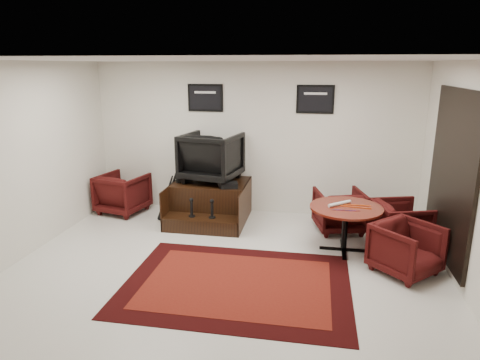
% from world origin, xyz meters
% --- Properties ---
extents(ground, '(6.00, 6.00, 0.00)m').
position_xyz_m(ground, '(0.00, 0.00, 0.00)').
color(ground, silver).
rests_on(ground, ground).
extents(room_shell, '(6.02, 5.02, 2.81)m').
position_xyz_m(room_shell, '(0.41, 0.12, 1.79)').
color(room_shell, silver).
rests_on(room_shell, ground).
extents(area_rug, '(2.89, 2.16, 0.01)m').
position_xyz_m(area_rug, '(0.23, -0.39, 0.01)').
color(area_rug, black).
rests_on(area_rug, ground).
extents(shine_podium, '(1.34, 1.38, 0.69)m').
position_xyz_m(shine_podium, '(-0.69, 1.90, 0.32)').
color(shine_podium, black).
rests_on(shine_podium, ground).
extents(shine_chair, '(1.11, 1.06, 0.98)m').
position_xyz_m(shine_chair, '(-0.69, 2.05, 1.18)').
color(shine_chair, black).
rests_on(shine_chair, shine_podium).
extents(shoes_pair, '(0.28, 0.30, 0.09)m').
position_xyz_m(shoes_pair, '(-1.16, 1.88, 0.74)').
color(shoes_pair, black).
rests_on(shoes_pair, shine_podium).
extents(polish_kit, '(0.33, 0.27, 0.10)m').
position_xyz_m(polish_kit, '(-0.29, 1.64, 0.74)').
color(polish_kit, black).
rests_on(polish_kit, shine_podium).
extents(umbrella_black, '(0.33, 0.12, 0.88)m').
position_xyz_m(umbrella_black, '(-1.45, 1.68, 0.44)').
color(umbrella_black, black).
rests_on(umbrella_black, ground).
extents(umbrella_hooked, '(0.34, 0.13, 0.91)m').
position_xyz_m(umbrella_hooked, '(-1.45, 1.89, 0.46)').
color(umbrella_hooked, black).
rests_on(umbrella_hooked, ground).
extents(armchair_side, '(0.96, 0.92, 0.83)m').
position_xyz_m(armchair_side, '(-2.43, 1.98, 0.41)').
color(armchair_side, black).
rests_on(armchair_side, ground).
extents(meeting_table, '(1.07, 1.07, 0.70)m').
position_xyz_m(meeting_table, '(1.63, 0.92, 0.61)').
color(meeting_table, '#4D140B').
rests_on(meeting_table, ground).
extents(table_chair_back, '(0.91, 0.88, 0.78)m').
position_xyz_m(table_chair_back, '(1.59, 1.75, 0.39)').
color(table_chair_back, black).
rests_on(table_chair_back, ground).
extents(table_chair_window, '(0.89, 0.92, 0.78)m').
position_xyz_m(table_chair_window, '(2.50, 1.28, 0.39)').
color(table_chair_window, black).
rests_on(table_chair_window, ground).
extents(table_chair_corner, '(1.02, 1.02, 0.77)m').
position_xyz_m(table_chair_corner, '(2.41, 0.32, 0.38)').
color(table_chair_corner, black).
rests_on(table_chair_corner, ground).
extents(paper_roll, '(0.35, 0.31, 0.05)m').
position_xyz_m(paper_roll, '(1.54, 0.98, 0.73)').
color(paper_roll, silver).
rests_on(paper_roll, meeting_table).
extents(table_clutter, '(0.57, 0.30, 0.01)m').
position_xyz_m(table_clutter, '(1.74, 0.91, 0.71)').
color(table_clutter, '#D9470C').
rests_on(table_clutter, meeting_table).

